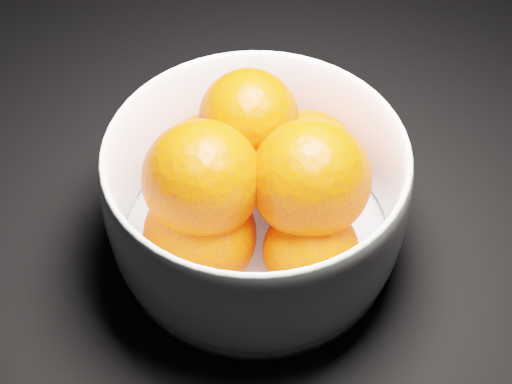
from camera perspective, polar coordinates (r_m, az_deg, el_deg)
name	(u,v)px	position (r m, az deg, el deg)	size (l,w,h in m)	color
bowl	(256,197)	(0.56, 0.00, -0.39)	(0.24, 0.24, 0.12)	white
orange_pile	(254,181)	(0.55, -0.20, 0.86)	(0.19, 0.19, 0.13)	#FD3B00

